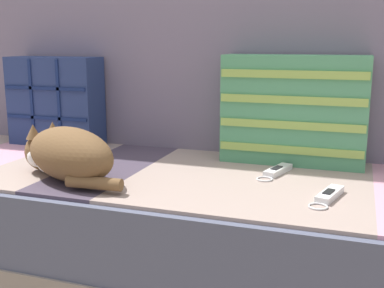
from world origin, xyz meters
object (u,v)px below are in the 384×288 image
(throw_pillow_quilted, at_px, (56,101))
(game_remote_far, at_px, (329,195))
(sleeping_cat, at_px, (65,154))
(throw_pillow_striped, at_px, (294,110))
(couch, at_px, (150,223))
(game_remote_near, at_px, (277,171))

(throw_pillow_quilted, distance_m, game_remote_far, 1.13)
(sleeping_cat, height_order, game_remote_far, sleeping_cat)
(throw_pillow_striped, height_order, sleeping_cat, throw_pillow_striped)
(throw_pillow_striped, xyz_separation_m, game_remote_far, (0.14, -0.35, -0.17))
(couch, height_order, throw_pillow_striped, throw_pillow_striped)
(throw_pillow_striped, distance_m, sleeping_cat, 0.74)
(throw_pillow_quilted, relative_size, sleeping_cat, 0.91)
(game_remote_near, bearing_deg, game_remote_far, -49.36)
(throw_pillow_striped, bearing_deg, throw_pillow_quilted, 179.97)
(sleeping_cat, bearing_deg, game_remote_near, 23.82)
(couch, height_order, game_remote_near, game_remote_near)
(game_remote_far, bearing_deg, game_remote_near, 130.64)
(game_remote_far, bearing_deg, throw_pillow_striped, 112.29)
(throw_pillow_quilted, distance_m, throw_pillow_striped, 0.92)
(sleeping_cat, bearing_deg, game_remote_far, 4.84)
(throw_pillow_striped, xyz_separation_m, sleeping_cat, (-0.61, -0.41, -0.10))
(throw_pillow_quilted, xyz_separation_m, game_remote_near, (0.89, -0.16, -0.16))
(throw_pillow_striped, bearing_deg, game_remote_near, -98.43)
(sleeping_cat, xyz_separation_m, game_remote_far, (0.75, 0.06, -0.07))
(throw_pillow_quilted, relative_size, throw_pillow_striped, 0.79)
(throw_pillow_quilted, bearing_deg, throw_pillow_striped, -0.03)
(throw_pillow_quilted, xyz_separation_m, sleeping_cat, (0.31, -0.41, -0.10))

